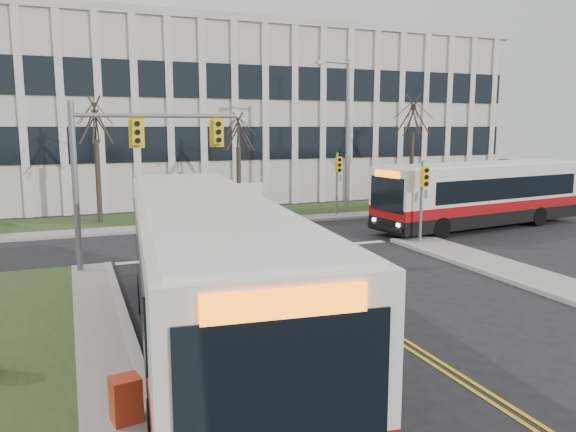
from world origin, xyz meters
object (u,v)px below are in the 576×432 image
at_px(directory_sign, 251,197).
at_px(bus_main, 206,279).
at_px(bus_cross, 480,196).
at_px(newspaper_box_red, 126,403).
at_px(streetlight, 345,128).

distance_m(directory_sign, bus_main, 20.48).
distance_m(bus_main, bus_cross, 20.61).
height_order(bus_main, bus_cross, bus_main).
xyz_separation_m(bus_main, newspaper_box_red, (-2.11, -2.72, -1.34)).
xyz_separation_m(directory_sign, bus_cross, (10.13, -8.00, 0.51)).
height_order(streetlight, bus_main, streetlight).
relative_size(directory_sign, bus_main, 0.15).
distance_m(directory_sign, newspaper_box_red, 23.79).
distance_m(streetlight, directory_sign, 6.96).
height_order(bus_main, newspaper_box_red, bus_main).
bearing_deg(directory_sign, newspaper_box_red, -113.02).
xyz_separation_m(directory_sign, newspaper_box_red, (-9.30, -21.89, -0.70)).
relative_size(streetlight, newspaper_box_red, 9.68).
bearing_deg(newspaper_box_red, directory_sign, 56.72).
height_order(bus_cross, newspaper_box_red, bus_cross).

